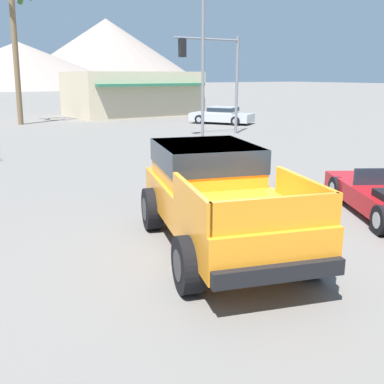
{
  "coord_description": "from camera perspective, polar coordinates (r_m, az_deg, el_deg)",
  "views": [
    {
      "loc": [
        -4.99,
        -6.62,
        3.3
      ],
      "look_at": [
        -0.11,
        0.98,
        0.94
      ],
      "focal_mm": 42.0,
      "sensor_mm": 36.0,
      "label": 1
    }
  ],
  "objects": [
    {
      "name": "ground_plane",
      "position": [
        8.92,
        4.02,
        -7.08
      ],
      "size": [
        320.0,
        320.0,
        0.0
      ],
      "primitive_type": "plane",
      "color": "slate"
    },
    {
      "name": "orange_pickup_truck",
      "position": [
        8.81,
        2.95,
        0.16
      ],
      "size": [
        3.52,
        5.6,
        1.93
      ],
      "rotation": [
        0.0,
        0.0,
        -0.31
      ],
      "color": "orange",
      "rests_on": "ground_plane"
    },
    {
      "name": "parked_car_silver",
      "position": [
        31.62,
        3.84,
        9.73
      ],
      "size": [
        3.77,
        4.53,
        1.16
      ],
      "rotation": [
        0.0,
        0.0,
        0.57
      ],
      "color": "#B7BABF",
      "rests_on": "ground_plane"
    },
    {
      "name": "traffic_light_crosswalk",
      "position": [
        25.26,
        2.73,
        15.78
      ],
      "size": [
        4.18,
        0.38,
        5.38
      ],
      "rotation": [
        0.0,
        0.0,
        3.14
      ],
      "color": "slate",
      "rests_on": "ground_plane"
    },
    {
      "name": "street_lamp_post",
      "position": [
        20.58,
        1.42,
        19.15
      ],
      "size": [
        0.9,
        0.24,
        8.24
      ],
      "color": "slate",
      "rests_on": "ground_plane"
    },
    {
      "name": "palm_tree_tall",
      "position": [
        33.08,
        -21.94,
        19.81
      ],
      "size": [
        2.9,
        2.87,
        9.2
      ],
      "color": "brown",
      "rests_on": "ground_plane"
    },
    {
      "name": "storefront_building",
      "position": [
        38.9,
        -7.6,
        12.3
      ],
      "size": [
        10.13,
        7.68,
        3.54
      ],
      "color": "beige",
      "rests_on": "ground_plane"
    }
  ]
}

